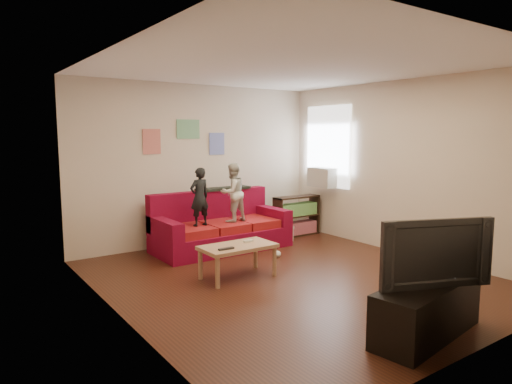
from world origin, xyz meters
TOP-DOWN VIEW (x-y plane):
  - room_shell at (0.00, 0.00)m, footprint 4.52×5.02m
  - sofa at (0.03, 1.89)m, footprint 2.19×1.01m
  - child_a at (-0.42, 1.71)m, footprint 0.35×0.24m
  - child_b at (0.18, 1.71)m, footprint 0.51×0.43m
  - coffee_table at (-0.56, 0.42)m, footprint 0.97×0.53m
  - remote at (-0.81, 0.30)m, footprint 0.21×0.06m
  - game_controller at (-0.36, 0.47)m, footprint 0.14×0.04m
  - bookshelf at (1.70, 1.91)m, footprint 0.92×0.27m
  - window at (2.22, 1.65)m, footprint 0.04×1.08m
  - ac_unit at (2.10, 1.65)m, footprint 0.28×0.55m
  - artwork_left at (-0.85, 2.48)m, footprint 0.30×0.01m
  - artwork_center at (-0.20, 2.48)m, footprint 0.42×0.01m
  - artwork_right at (0.35, 2.48)m, footprint 0.30×0.01m
  - file_box at (1.15, 1.69)m, footprint 0.39×0.30m
  - tv_stand at (-0.08, -2.06)m, footprint 1.38×0.63m
  - television at (-0.08, -2.06)m, footprint 1.06×0.55m
  - tissue at (0.47, 0.89)m, footprint 0.12×0.12m

SIDE VIEW (x-z plane):
  - tissue at x=0.47m, z-range 0.00..0.10m
  - file_box at x=1.15m, z-range 0.00..0.27m
  - tv_stand at x=-0.08m, z-range 0.00..0.50m
  - sofa at x=0.03m, z-range -0.16..0.80m
  - bookshelf at x=1.70m, z-range -0.04..0.69m
  - coffee_table at x=-0.56m, z-range 0.16..0.59m
  - remote at x=-0.81m, z-range 0.44..0.46m
  - game_controller at x=-0.36m, z-range 0.44..0.47m
  - television at x=-0.08m, z-range 0.50..1.13m
  - child_a at x=-0.42m, z-range 0.46..1.36m
  - child_b at x=0.18m, z-range 0.46..1.41m
  - ac_unit at x=2.10m, z-range 0.91..1.26m
  - room_shell at x=0.00m, z-range -0.01..2.71m
  - window at x=2.22m, z-range 0.90..2.38m
  - artwork_right at x=0.35m, z-range 1.51..1.89m
  - artwork_left at x=-0.85m, z-range 1.55..1.95m
  - artwork_center at x=-0.20m, z-range 1.79..2.11m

